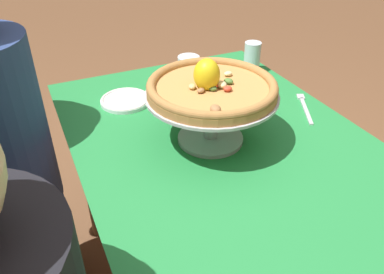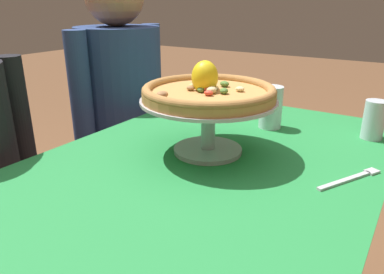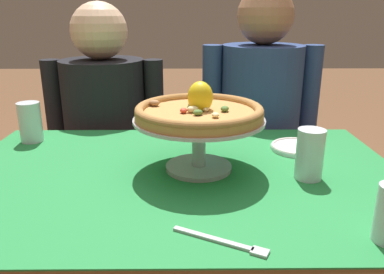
{
  "view_description": "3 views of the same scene",
  "coord_description": "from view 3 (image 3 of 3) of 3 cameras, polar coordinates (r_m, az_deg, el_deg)",
  "views": [
    {
      "loc": [
        -0.77,
        0.47,
        1.33
      ],
      "look_at": [
        0.06,
        0.09,
        0.73
      ],
      "focal_mm": 36.67,
      "sensor_mm": 36.0,
      "label": 1
    },
    {
      "loc": [
        -0.75,
        -0.43,
        1.1
      ],
      "look_at": [
        0.07,
        0.09,
        0.74
      ],
      "focal_mm": 34.36,
      "sensor_mm": 36.0,
      "label": 2
    },
    {
      "loc": [
        0.03,
        -0.96,
        1.13
      ],
      "look_at": [
        0.04,
        0.11,
        0.78
      ],
      "focal_mm": 35.79,
      "sensor_mm": 36.0,
      "label": 3
    }
  ],
  "objects": [
    {
      "name": "pizza",
      "position": [
        1.03,
        1.05,
        3.95
      ],
      "size": [
        0.35,
        0.35,
        0.1
      ],
      "color": "#BC8447",
      "rests_on": "pizza_stand"
    },
    {
      "name": "water_glass_back_left",
      "position": [
        1.4,
        -22.93,
        1.71
      ],
      "size": [
        0.07,
        0.07,
        0.13
      ],
      "color": "silver",
      "rests_on": "dining_table"
    },
    {
      "name": "dinner_fork",
      "position": [
        0.76,
        4.89,
        -15.35
      ],
      "size": [
        0.18,
        0.11,
        0.01
      ],
      "color": "#B7B7C1",
      "rests_on": "dining_table"
    },
    {
      "name": "diner_left",
      "position": [
        1.72,
        -12.49,
        -1.2
      ],
      "size": [
        0.51,
        0.35,
        1.17
      ],
      "color": "maroon",
      "rests_on": "ground"
    },
    {
      "name": "water_glass_side_right",
      "position": [
        1.05,
        17.1,
        -2.9
      ],
      "size": [
        0.07,
        0.07,
        0.14
      ],
      "color": "silver",
      "rests_on": "dining_table"
    },
    {
      "name": "pizza_stand",
      "position": [
        1.05,
        1.03,
        0.34
      ],
      "size": [
        0.36,
        0.36,
        0.15
      ],
      "color": "#B7B7C1",
      "rests_on": "dining_table"
    },
    {
      "name": "side_plate",
      "position": [
        1.27,
        15.34,
        -1.47
      ],
      "size": [
        0.16,
        0.16,
        0.02
      ],
      "color": "white",
      "rests_on": "dining_table"
    },
    {
      "name": "diner_right",
      "position": [
        1.69,
        9.83,
        -0.6
      ],
      "size": [
        0.49,
        0.33,
        1.23
      ],
      "color": "navy",
      "rests_on": "ground"
    },
    {
      "name": "dining_table",
      "position": [
        1.1,
        -1.96,
        -10.66
      ],
      "size": [
        1.24,
        0.81,
        0.71
      ],
      "color": "olive",
      "rests_on": "ground"
    }
  ]
}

